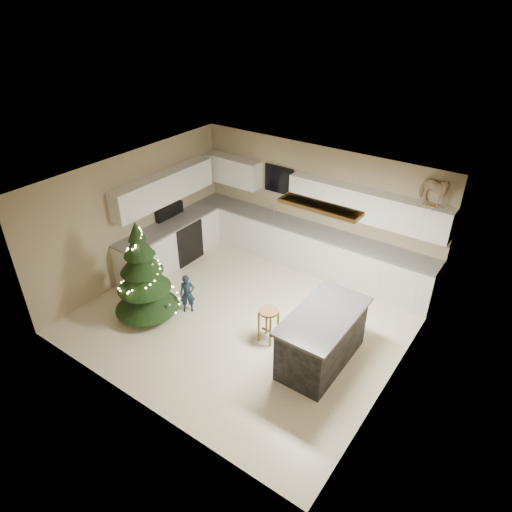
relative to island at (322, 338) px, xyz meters
The scene contains 8 objects.
ground_plane 1.75m from the island, behind, with size 5.50×5.50×0.00m, color beige.
room_shell 2.09m from the island, behind, with size 5.52×5.02×2.61m.
cabinetry 3.18m from the island, 144.46° to the left, with size 5.50×3.20×2.00m.
island is the anchor object (origin of this frame).
bar_stool 0.98m from the island, behind, with size 0.33×0.33×0.64m.
christmas_tree 3.30m from the island, 166.37° to the right, with size 1.21×1.17×1.93m.
toddler 2.67m from the island, behind, with size 0.28×0.18×0.77m, color black.
rocking_horse 3.16m from the island, 75.92° to the left, with size 0.69×0.49×0.55m.
Camera 1 is at (4.00, -5.30, 5.33)m, focal length 32.00 mm.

